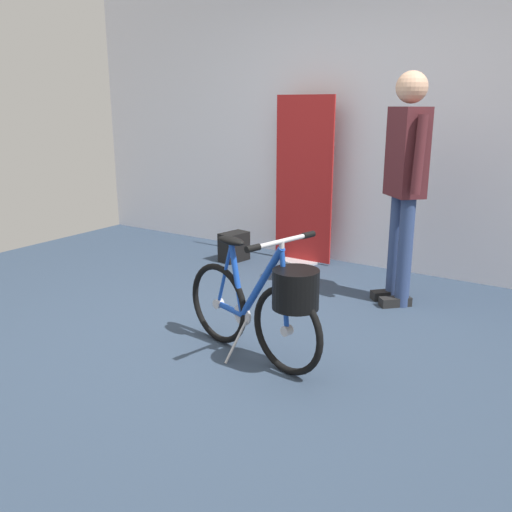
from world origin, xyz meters
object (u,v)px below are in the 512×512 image
object	(u,v)px
visitor_near_wall	(405,174)
backpack_on_floor	(234,247)
folding_bike_foreground	(265,303)
floor_banner_stand	(304,190)

from	to	relation	value
visitor_near_wall	backpack_on_floor	distance (m)	1.98
folding_bike_foreground	visitor_near_wall	size ratio (longest dim) A/B	0.64
folding_bike_foreground	visitor_near_wall	distance (m)	1.61
floor_banner_stand	backpack_on_floor	bearing A→B (deg)	-149.19
floor_banner_stand	folding_bike_foreground	size ratio (longest dim) A/B	1.43
folding_bike_foreground	visitor_near_wall	world-z (taller)	visitor_near_wall
folding_bike_foreground	backpack_on_floor	world-z (taller)	folding_bike_foreground
floor_banner_stand	visitor_near_wall	distance (m)	1.36
folding_bike_foreground	visitor_near_wall	bearing A→B (deg)	78.25
floor_banner_stand	folding_bike_foreground	distance (m)	2.27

